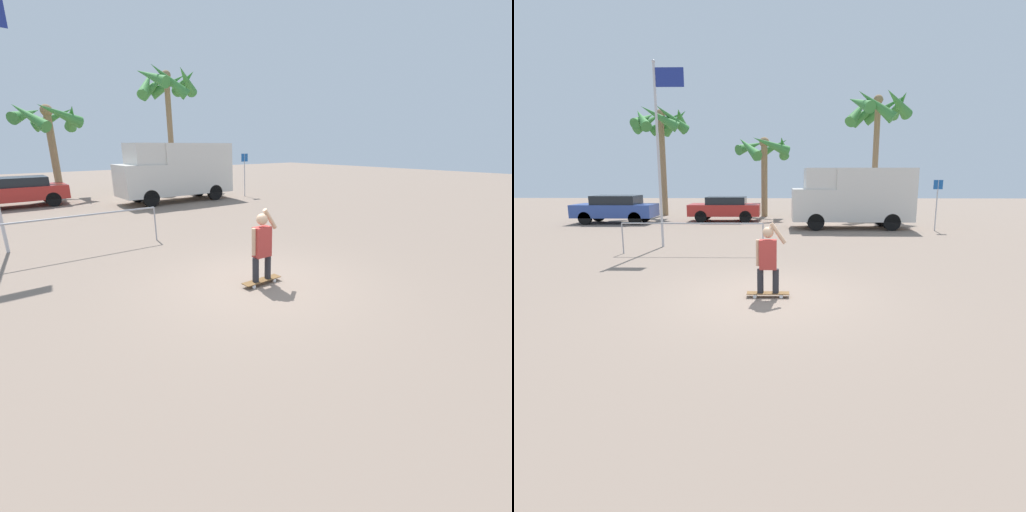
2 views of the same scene
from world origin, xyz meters
The scene contains 12 objects.
ground_plane centered at (0.00, 0.00, 0.00)m, with size 80.00×80.00×0.00m, color gray.
skateboard centered at (0.04, -0.05, 0.08)m, with size 0.94×0.23×0.10m.
person_skateboarder centered at (0.03, -0.05, 0.92)m, with size 0.66×0.24×1.56m.
camper_van centered at (4.05, 11.92, 1.64)m, with size 5.95×2.16×3.01m.
parked_car_red centered at (-2.88, 14.98, 0.78)m, with size 4.11×1.84×1.44m.
parked_car_blue centered at (-8.93, 13.89, 0.84)m, with size 4.44×1.88×1.56m.
palm_tree_near_van centered at (6.25, 17.15, 6.51)m, with size 4.17×4.18×7.76m.
palm_tree_center_background centered at (-0.63, 17.86, 4.23)m, with size 3.68×3.80×5.27m.
palm_tree_far_left centered at (-7.43, 18.54, 5.99)m, with size 3.95×3.92×7.12m.
flagpole centered at (-4.00, 6.25, 3.85)m, with size 1.10×0.12×6.59m.
street_sign centered at (7.91, 11.06, 1.57)m, with size 0.44×0.06×2.44m.
plaza_railing_segment centered at (-2.67, 4.88, 0.92)m, with size 4.86×0.05×1.08m.
Camera 2 is at (0.26, -8.51, 2.63)m, focal length 28.00 mm.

